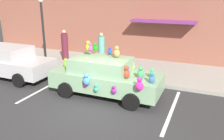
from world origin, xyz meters
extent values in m
plane|color=#2D2D30|center=(0.00, 0.00, 0.00)|extent=(60.00, 60.00, 0.00)
cube|color=gray|center=(0.00, 5.00, 0.07)|extent=(24.00, 4.00, 0.15)
cube|color=brown|center=(0.00, 7.15, 3.20)|extent=(24.00, 0.30, 6.40)
cube|color=#702D72|center=(0.90, 6.60, 2.55)|extent=(3.60, 1.10, 0.12)
cube|color=silver|center=(2.49, 1.00, 0.00)|extent=(0.12, 3.60, 0.01)
cube|color=silver|center=(-3.07, 1.00, 0.00)|extent=(0.12, 3.60, 0.01)
cube|color=#7FA982|center=(-0.24, 1.34, 0.64)|extent=(4.45, 1.74, 0.68)
cube|color=#7FA982|center=(-0.46, 1.34, 1.26)|extent=(2.31, 1.53, 0.56)
cylinder|color=black|center=(1.14, 2.21, 0.32)|extent=(0.64, 0.22, 0.64)
cylinder|color=black|center=(1.14, 0.46, 0.32)|extent=(0.64, 0.22, 0.64)
cylinder|color=black|center=(-1.62, 2.21, 0.32)|extent=(0.64, 0.22, 0.64)
cylinder|color=black|center=(-1.62, 0.46, 0.32)|extent=(0.64, 0.22, 0.64)
ellipsoid|color=#80BA22|center=(-2.13, 1.30, 1.12)|extent=(0.23, 0.19, 0.27)
sphere|color=#80BA22|center=(-2.13, 1.30, 1.30)|extent=(0.14, 0.14, 0.14)
ellipsoid|color=maroon|center=(0.74, 0.95, 1.15)|extent=(0.28, 0.23, 0.34)
sphere|color=maroon|center=(0.74, 0.95, 1.38)|extent=(0.18, 0.18, 0.18)
ellipsoid|color=#129713|center=(-0.95, 1.80, 1.82)|extent=(0.20, 0.16, 0.23)
sphere|color=#129713|center=(-0.95, 1.80, 1.98)|extent=(0.13, 0.13, 0.13)
ellipsoid|color=olive|center=(0.11, 1.59, 1.75)|extent=(0.27, 0.22, 0.32)
sphere|color=olive|center=(0.11, 1.59, 1.96)|extent=(0.17, 0.17, 0.17)
ellipsoid|color=#E42795|center=(1.45, 0.35, 1.01)|extent=(0.28, 0.23, 0.34)
sphere|color=#E42795|center=(1.45, 0.35, 1.24)|extent=(0.18, 0.18, 0.18)
ellipsoid|color=navy|center=(-0.31, 1.86, 1.70)|extent=(0.18, 0.14, 0.21)
sphere|color=navy|center=(-0.31, 1.86, 1.84)|extent=(0.11, 0.11, 0.11)
ellipsoid|color=#3FC174|center=(-1.44, 1.53, 1.15)|extent=(0.29, 0.23, 0.34)
sphere|color=#3FC174|center=(-1.44, 1.53, 1.38)|extent=(0.18, 0.18, 0.18)
ellipsoid|color=#3A9255|center=(1.23, 1.19, 1.14)|extent=(0.26, 0.22, 0.31)
sphere|color=#3A9255|center=(1.23, 1.19, 1.36)|extent=(0.17, 0.17, 0.17)
ellipsoid|color=#9A408A|center=(-1.00, 1.46, 1.87)|extent=(0.21, 0.17, 0.25)
sphere|color=#9A408A|center=(-1.00, 1.46, 2.04)|extent=(0.13, 0.13, 0.13)
ellipsoid|color=#E84E66|center=(-2.07, 1.78, 1.08)|extent=(0.17, 0.14, 0.20)
sphere|color=#E84E66|center=(-2.07, 1.78, 1.22)|extent=(0.11, 0.11, 0.11)
ellipsoid|color=#CF2094|center=(-1.54, 1.89, 1.09)|extent=(0.18, 0.15, 0.22)
sphere|color=#CF2094|center=(-1.54, 1.89, 1.24)|extent=(0.12, 0.12, 0.12)
ellipsoid|color=#89E83B|center=(0.65, 2.02, 1.10)|extent=(0.20, 0.16, 0.24)
sphere|color=#89E83B|center=(0.65, 2.02, 1.26)|extent=(0.13, 0.13, 0.13)
ellipsoid|color=#4387EF|center=(-0.60, 0.35, 0.87)|extent=(0.27, 0.22, 0.32)
sphere|color=#4387EF|center=(-0.60, 0.35, 1.09)|extent=(0.17, 0.17, 0.17)
ellipsoid|color=#982358|center=(-0.69, 0.40, 0.70)|extent=(0.16, 0.13, 0.19)
sphere|color=#982358|center=(-0.69, 0.40, 0.83)|extent=(0.10, 0.10, 0.10)
ellipsoid|color=#356699|center=(1.75, 0.84, 1.12)|extent=(0.23, 0.19, 0.27)
sphere|color=#356699|center=(1.75, 0.84, 1.31)|extent=(0.15, 0.15, 0.15)
ellipsoid|color=#36CB63|center=(1.60, 1.44, 1.10)|extent=(0.20, 0.17, 0.24)
sphere|color=#36CB63|center=(1.60, 1.44, 1.27)|extent=(0.13, 0.13, 0.13)
ellipsoid|color=#D91EAE|center=(0.70, 1.13, 1.13)|extent=(0.25, 0.21, 0.30)
sphere|color=#D91EAE|center=(0.70, 1.13, 1.34)|extent=(0.16, 0.16, 0.16)
ellipsoid|color=#8F1E8D|center=(0.50, 0.39, 0.65)|extent=(0.18, 0.15, 0.22)
sphere|color=#8F1E8D|center=(0.50, 0.39, 0.80)|extent=(0.12, 0.12, 0.12)
ellipsoid|color=teal|center=(-0.23, 0.39, 0.59)|extent=(0.18, 0.15, 0.21)
sphere|color=teal|center=(-0.23, 0.39, 0.74)|extent=(0.11, 0.11, 0.11)
ellipsoid|color=#ACA31C|center=(-1.11, 1.49, 1.90)|extent=(0.25, 0.20, 0.29)
sphere|color=#ACA31C|center=(-1.11, 1.49, 2.10)|extent=(0.16, 0.16, 0.16)
cube|color=#B7B7BC|center=(-5.55, 1.51, 0.64)|extent=(4.36, 1.82, 0.68)
cube|color=#B7B7BC|center=(-5.77, 1.51, 1.26)|extent=(2.27, 1.61, 0.56)
cylinder|color=black|center=(-4.20, 2.42, 0.32)|extent=(0.64, 0.22, 0.64)
cylinder|color=black|center=(-4.20, 0.59, 0.32)|extent=(0.64, 0.22, 0.64)
cylinder|color=black|center=(-6.90, 2.42, 0.32)|extent=(0.64, 0.22, 0.64)
ellipsoid|color=pink|center=(-1.18, 3.71, 0.35)|extent=(0.32, 0.27, 0.40)
sphere|color=pink|center=(-1.18, 3.71, 0.63)|extent=(0.23, 0.23, 0.23)
sphere|color=pink|center=(-1.26, 3.71, 0.71)|extent=(0.09, 0.09, 0.09)
sphere|color=pink|center=(-1.10, 3.71, 0.71)|extent=(0.09, 0.09, 0.09)
cylinder|color=black|center=(-4.99, 3.50, 1.86)|extent=(0.12, 0.12, 3.42)
sphere|color=#EAEACC|center=(-4.99, 3.50, 3.71)|extent=(0.28, 0.28, 0.28)
cylinder|color=#54A796|center=(-2.11, 4.79, 0.96)|extent=(0.36, 0.36, 1.62)
sphere|color=tan|center=(-2.11, 4.79, 1.88)|extent=(0.21, 0.21, 0.21)
cylinder|color=#591F30|center=(-4.69, 4.99, 0.95)|extent=(0.40, 0.40, 1.59)
sphere|color=tan|center=(-4.69, 4.99, 1.86)|extent=(0.22, 0.22, 0.22)
camera|label=1|loc=(3.48, -6.76, 3.92)|focal=37.41mm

